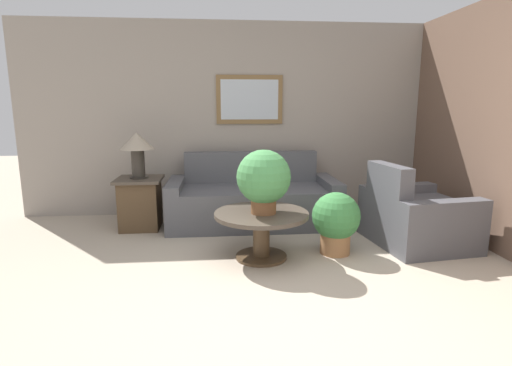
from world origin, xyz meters
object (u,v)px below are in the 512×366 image
Objects in this scene: table_lamp at (137,146)px; potted_plant_floor at (336,220)px; side_table at (140,203)px; couch_main at (253,201)px; coffee_table at (261,225)px; potted_plant_on_table at (264,179)px; armchair at (416,217)px.

potted_plant_floor is (2.15, -1.06, -0.67)m from table_lamp.
side_table is at bearing 0.00° from table_lamp.
couch_main reaches higher than side_table.
table_lamp is at bearing 140.77° from coffee_table.
table_lamp is at bearing 140.42° from potted_plant_on_table.
couch_main is 1.58m from table_lamp.
potted_plant_on_table is at bearing -39.58° from table_lamp.
table_lamp is at bearing 180.00° from side_table.
armchair is 3.22m from side_table.
potted_plant_floor is at bearing 5.00° from coffee_table.
potted_plant_floor is (0.75, -1.13, 0.06)m from couch_main.
armchair is 1.84× the size of potted_plant_on_table.
side_table is at bearing 67.52° from armchair.
potted_plant_on_table is at bearing -58.63° from coffee_table.
side_table is 1.14× the size of table_lamp.
potted_plant_floor is at bearing 7.29° from potted_plant_on_table.
coffee_table is 1.68× the size of table_lamp.
coffee_table is 1.91m from table_lamp.
couch_main reaches higher than potted_plant_floor.
table_lamp reaches higher than potted_plant_on_table.
side_table is 1.02× the size of potted_plant_on_table.
couch_main is at bearing 54.37° from armchair.
coffee_table is 1.45× the size of potted_plant_floor.
table_lamp reaches higher than couch_main.
coffee_table is 1.47× the size of side_table.
armchair is 1.81m from potted_plant_on_table.
potted_plant_on_table is at bearing 92.98° from armchair.
table_lamp is (-0.00, 0.00, 0.70)m from side_table.
couch_main is at bearing 3.04° from side_table.
table_lamp is (-1.38, 1.13, 0.68)m from coffee_table.
couch_main is 1.36m from potted_plant_floor.
side_table is at bearing 140.77° from coffee_table.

